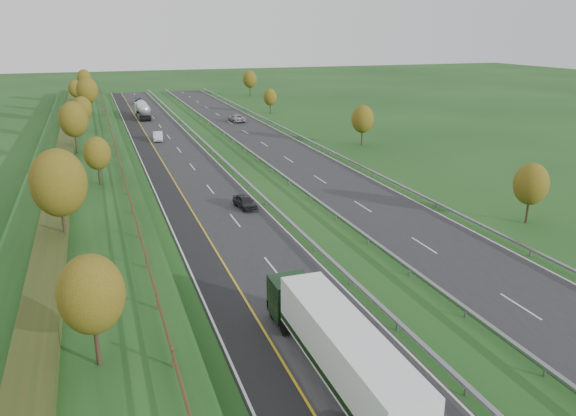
{
  "coord_description": "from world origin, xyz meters",
  "views": [
    {
      "loc": [
        -11.1,
        -16.29,
        18.09
      ],
      "look_at": [
        5.3,
        30.71,
        2.2
      ],
      "focal_mm": 35.0,
      "sensor_mm": 36.0,
      "label": 1
    }
  ],
  "objects_px": {
    "car_silver_mid": "(158,136)",
    "road_tanker": "(143,109)",
    "car_oncoming": "(236,118)",
    "car_dark_near": "(245,202)",
    "car_small_far": "(139,101)",
    "box_lorry": "(337,346)"
  },
  "relations": [
    {
      "from": "box_lorry",
      "to": "road_tanker",
      "type": "height_order",
      "value": "box_lorry"
    },
    {
      "from": "road_tanker",
      "to": "car_dark_near",
      "type": "bearing_deg",
      "value": -86.61
    },
    {
      "from": "road_tanker",
      "to": "car_small_far",
      "type": "distance_m",
      "value": 23.65
    },
    {
      "from": "car_small_far",
      "to": "box_lorry",
      "type": "bearing_deg",
      "value": -92.37
    },
    {
      "from": "car_silver_mid",
      "to": "car_oncoming",
      "type": "xyz_separation_m",
      "value": [
        17.61,
        15.43,
        0.01
      ]
    },
    {
      "from": "car_silver_mid",
      "to": "car_small_far",
      "type": "xyz_separation_m",
      "value": [
        1.42,
        50.82,
        -0.06
      ]
    },
    {
      "from": "car_oncoming",
      "to": "car_small_far",
      "type": "bearing_deg",
      "value": -69.58
    },
    {
      "from": "car_silver_mid",
      "to": "road_tanker",
      "type": "bearing_deg",
      "value": 95.61
    },
    {
      "from": "road_tanker",
      "to": "car_dark_near",
      "type": "xyz_separation_m",
      "value": [
        4.07,
        -68.6,
        -1.15
      ]
    },
    {
      "from": "road_tanker",
      "to": "car_silver_mid",
      "type": "xyz_separation_m",
      "value": [
        -0.08,
        -27.24,
        -1.08
      ]
    },
    {
      "from": "road_tanker",
      "to": "car_oncoming",
      "type": "relative_size",
      "value": 2.08
    },
    {
      "from": "box_lorry",
      "to": "car_dark_near",
      "type": "bearing_deg",
      "value": 83.67
    },
    {
      "from": "box_lorry",
      "to": "car_dark_near",
      "type": "xyz_separation_m",
      "value": [
        3.5,
        31.55,
        -1.62
      ]
    },
    {
      "from": "road_tanker",
      "to": "car_oncoming",
      "type": "bearing_deg",
      "value": -33.96
    },
    {
      "from": "road_tanker",
      "to": "car_small_far",
      "type": "xyz_separation_m",
      "value": [
        1.34,
        23.58,
        -1.14
      ]
    },
    {
      "from": "car_dark_near",
      "to": "car_silver_mid",
      "type": "relative_size",
      "value": 0.88
    },
    {
      "from": "box_lorry",
      "to": "car_small_far",
      "type": "distance_m",
      "value": 123.74
    },
    {
      "from": "car_dark_near",
      "to": "car_small_far",
      "type": "distance_m",
      "value": 92.22
    },
    {
      "from": "car_silver_mid",
      "to": "car_small_far",
      "type": "relative_size",
      "value": 0.95
    },
    {
      "from": "car_silver_mid",
      "to": "car_small_far",
      "type": "bearing_deg",
      "value": 94.18
    },
    {
      "from": "car_small_far",
      "to": "car_silver_mid",
      "type": "bearing_deg",
      "value": -93.62
    },
    {
      "from": "road_tanker",
      "to": "car_silver_mid",
      "type": "relative_size",
      "value": 2.5
    }
  ]
}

